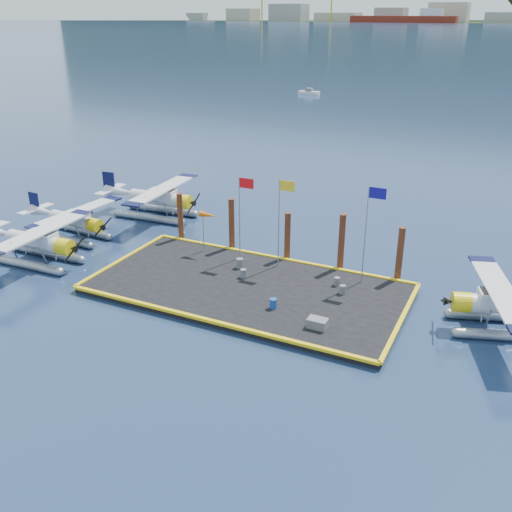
{
  "coord_description": "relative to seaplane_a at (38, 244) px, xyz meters",
  "views": [
    {
      "loc": [
        14.9,
        -29.65,
        16.87
      ],
      "look_at": [
        -0.35,
        2.0,
        1.67
      ],
      "focal_mm": 40.0,
      "sensor_mm": 36.0,
      "label": 1
    }
  ],
  "objects": [
    {
      "name": "flagpole_red",
      "position": [
        13.18,
        6.27,
        2.9
      ],
      "size": [
        1.14,
        0.08,
        6.0
      ],
      "color": "#93949B",
      "rests_on": "dock"
    },
    {
      "name": "flagpole_yellow",
      "position": [
        16.18,
        6.27,
        3.01
      ],
      "size": [
        1.14,
        0.08,
        6.2
      ],
      "color": "#93949B",
      "rests_on": "dock"
    },
    {
      "name": "dock_bumpers",
      "position": [
        15.48,
        2.47,
        -1.01
      ],
      "size": [
        20.25,
        10.25,
        0.18
      ],
      "primitive_type": null,
      "color": "yellow",
      "rests_on": "dock"
    },
    {
      "name": "windsock",
      "position": [
        10.45,
        6.27,
        1.73
      ],
      "size": [
        1.4,
        0.44,
        3.12
      ],
      "color": "#93949B",
      "rests_on": "dock"
    },
    {
      "name": "drum_2",
      "position": [
        21.36,
        4.09,
        -0.82
      ],
      "size": [
        0.4,
        0.4,
        0.57
      ],
      "primitive_type": "cylinder",
      "color": "#5C5C61",
      "rests_on": "dock"
    },
    {
      "name": "drum_5",
      "position": [
        13.72,
        4.77,
        -0.76
      ],
      "size": [
        0.48,
        0.48,
        0.68
      ],
      "primitive_type": "cylinder",
      "color": "#5C5C61",
      "rests_on": "dock"
    },
    {
      "name": "piling_3",
      "position": [
        19.98,
        7.87,
        0.65
      ],
      "size": [
        0.44,
        0.44,
        4.3
      ],
      "primitive_type": "cylinder",
      "color": "#3F1D12",
      "rests_on": "ground"
    },
    {
      "name": "seaplane_d",
      "position": [
        30.73,
        4.38,
        -0.02
      ],
      "size": [
        8.9,
        9.49,
        3.4
      ],
      "rotation": [
        0.0,
        0.0,
        1.9
      ],
      "color": "gray",
      "rests_on": "ground"
    },
    {
      "name": "crate",
      "position": [
        21.38,
        -0.55,
        -0.82
      ],
      "size": [
        1.11,
        0.74,
        0.55
      ],
      "primitive_type": "cube",
      "color": "#5C5C61",
      "rests_on": "dock"
    },
    {
      "name": "drum_4",
      "position": [
        20.67,
        5.08,
        -0.83
      ],
      "size": [
        0.39,
        0.39,
        0.55
      ],
      "primitive_type": "cylinder",
      "color": "#5C5C61",
      "rests_on": "dock"
    },
    {
      "name": "dock",
      "position": [
        15.48,
        2.47,
        -1.3
      ],
      "size": [
        20.0,
        10.0,
        0.4
      ],
      "primitive_type": "cube",
      "color": "black",
      "rests_on": "ground"
    },
    {
      "name": "piling_2",
      "position": [
        15.98,
        7.87,
        0.4
      ],
      "size": [
        0.44,
        0.44,
        3.8
      ],
      "primitive_type": "cylinder",
      "color": "#3F1D12",
      "rests_on": "ground"
    },
    {
      "name": "seaplane_b",
      "position": [
        -1.05,
        4.86,
        -0.12
      ],
      "size": [
        8.1,
        8.93,
        3.17
      ],
      "rotation": [
        0.0,
        0.0,
        -1.65
      ],
      "color": "gray",
      "rests_on": "ground"
    },
    {
      "name": "piling_0",
      "position": [
        6.98,
        7.87,
        0.5
      ],
      "size": [
        0.44,
        0.44,
        4.0
      ],
      "primitive_type": "cylinder",
      "color": "#3F1D12",
      "rests_on": "ground"
    },
    {
      "name": "drum_1",
      "position": [
        18.2,
        0.46,
        -0.79
      ],
      "size": [
        0.44,
        0.44,
        0.62
      ],
      "primitive_type": "cylinder",
      "color": "navy",
      "rests_on": "dock"
    },
    {
      "name": "seaplane_c",
      "position": [
        2.07,
        11.99,
        0.07
      ],
      "size": [
        9.22,
        10.16,
        3.61
      ],
      "rotation": [
        0.0,
        0.0,
        -1.51
      ],
      "color": "gray",
      "rests_on": "ground"
    },
    {
      "name": "seaplane_a",
      "position": [
        0.0,
        0.0,
        0.0
      ],
      "size": [
        8.77,
        9.67,
        3.44
      ],
      "rotation": [
        0.0,
        0.0,
        -1.54
      ],
      "color": "gray",
      "rests_on": "ground"
    },
    {
      "name": "flagpole_blue",
      "position": [
        22.17,
        6.27,
        3.19
      ],
      "size": [
        1.14,
        0.08,
        6.5
      ],
      "color": "#93949B",
      "rests_on": "dock"
    },
    {
      "name": "drum_0",
      "position": [
        14.66,
        3.5,
        -0.81
      ],
      "size": [
        0.41,
        0.41,
        0.58
      ],
      "primitive_type": "cylinder",
      "color": "#5C5C61",
      "rests_on": "dock"
    },
    {
      "name": "piling_1",
      "position": [
        11.48,
        7.87,
        0.6
      ],
      "size": [
        0.44,
        0.44,
        4.2
      ],
      "primitive_type": "cylinder",
      "color": "#3F1D12",
      "rests_on": "ground"
    },
    {
      "name": "ground",
      "position": [
        15.48,
        2.47,
        -1.5
      ],
      "size": [
        4000.0,
        4000.0,
        0.0
      ],
      "primitive_type": "plane",
      "color": "navy",
      "rests_on": "ground"
    },
    {
      "name": "piling_4",
      "position": [
        23.98,
        7.87,
        0.5
      ],
      "size": [
        0.44,
        0.44,
        4.0
      ],
      "primitive_type": "cylinder",
      "color": "#3F1D12",
      "rests_on": "ground"
    }
  ]
}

